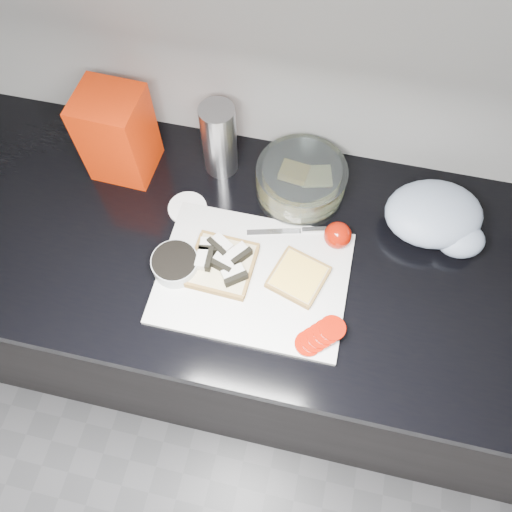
{
  "coord_description": "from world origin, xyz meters",
  "views": [
    {
      "loc": [
        0.08,
        0.68,
        1.87
      ],
      "look_at": [
        -0.03,
        1.15,
        0.95
      ],
      "focal_mm": 35.0,
      "sensor_mm": 36.0,
      "label": 1
    }
  ],
  "objects_px": {
    "glass_bowl": "(301,181)",
    "bread_bag": "(117,134)",
    "cutting_board": "(253,278)",
    "steel_canister": "(219,140)"
  },
  "relations": [
    {
      "from": "glass_bowl",
      "to": "bread_bag",
      "type": "height_order",
      "value": "bread_bag"
    },
    {
      "from": "cutting_board",
      "to": "glass_bowl",
      "type": "bearing_deg",
      "value": 76.99
    },
    {
      "from": "glass_bowl",
      "to": "steel_canister",
      "type": "distance_m",
      "value": 0.21
    },
    {
      "from": "cutting_board",
      "to": "glass_bowl",
      "type": "distance_m",
      "value": 0.25
    },
    {
      "from": "cutting_board",
      "to": "bread_bag",
      "type": "relative_size",
      "value": 1.84
    },
    {
      "from": "cutting_board",
      "to": "bread_bag",
      "type": "height_order",
      "value": "bread_bag"
    },
    {
      "from": "cutting_board",
      "to": "bread_bag",
      "type": "xyz_separation_m",
      "value": [
        -0.36,
        0.23,
        0.1
      ]
    },
    {
      "from": "steel_canister",
      "to": "cutting_board",
      "type": "bearing_deg",
      "value": -63.14
    },
    {
      "from": "cutting_board",
      "to": "glass_bowl",
      "type": "height_order",
      "value": "glass_bowl"
    },
    {
      "from": "steel_canister",
      "to": "glass_bowl",
      "type": "bearing_deg",
      "value": -9.72
    }
  ]
}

